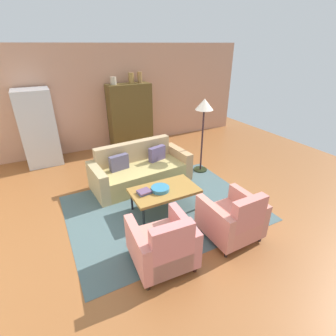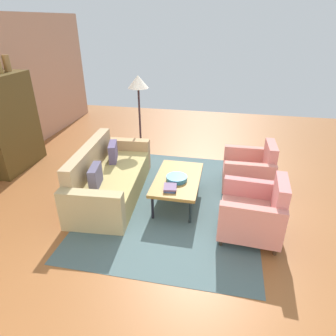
% 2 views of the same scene
% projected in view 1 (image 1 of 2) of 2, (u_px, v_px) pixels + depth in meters
% --- Properties ---
extents(ground_plane, '(10.43, 10.43, 0.00)m').
position_uv_depth(ground_plane, '(169.00, 209.00, 4.73)').
color(ground_plane, '#94572D').
extents(wall_back, '(8.69, 0.12, 2.80)m').
position_uv_depth(wall_back, '(107.00, 98.00, 7.07)').
color(wall_back, tan).
rests_on(wall_back, ground).
extents(area_rug, '(3.40, 2.60, 0.01)m').
position_uv_depth(area_rug, '(163.00, 208.00, 4.75)').
color(area_rug, '#486063').
rests_on(area_rug, ground).
extents(couch, '(2.16, 1.05, 0.86)m').
position_uv_depth(couch, '(140.00, 170.00, 5.52)').
color(couch, tan).
rests_on(couch, ground).
extents(coffee_table, '(1.20, 0.70, 0.44)m').
position_uv_depth(coffee_table, '(164.00, 191.00, 4.53)').
color(coffee_table, black).
rests_on(coffee_table, ground).
extents(armchair_left, '(0.85, 0.85, 0.88)m').
position_uv_depth(armchair_left, '(164.00, 246.00, 3.38)').
color(armchair_left, '#2A251C').
rests_on(armchair_left, ground).
extents(armchair_right, '(0.81, 0.81, 0.88)m').
position_uv_depth(armchair_right, '(233.00, 220.00, 3.88)').
color(armchair_right, '#33281B').
rests_on(armchair_right, ground).
extents(fruit_bowl, '(0.33, 0.33, 0.07)m').
position_uv_depth(fruit_bowl, '(160.00, 189.00, 4.46)').
color(fruit_bowl, teal).
rests_on(fruit_bowl, coffee_table).
extents(book_stack, '(0.25, 0.22, 0.05)m').
position_uv_depth(book_stack, '(144.00, 192.00, 4.38)').
color(book_stack, '#364F90').
rests_on(book_stack, coffee_table).
extents(cabinet, '(1.20, 0.51, 1.80)m').
position_uv_depth(cabinet, '(130.00, 116.00, 7.24)').
color(cabinet, '#513F1C').
rests_on(cabinet, ground).
extents(vase_tall, '(0.16, 0.16, 0.20)m').
position_uv_depth(vase_tall, '(113.00, 81.00, 6.62)').
color(vase_tall, '#B5A68D').
rests_on(vase_tall, cabinet).
extents(vase_round, '(0.14, 0.14, 0.27)m').
position_uv_depth(vase_round, '(131.00, 78.00, 6.81)').
color(vase_round, olive).
rests_on(vase_round, cabinet).
extents(vase_small, '(0.13, 0.13, 0.29)m').
position_uv_depth(vase_small, '(140.00, 77.00, 6.91)').
color(vase_small, olive).
rests_on(vase_small, cabinet).
extents(refrigerator, '(0.80, 0.73, 1.85)m').
position_uv_depth(refrigerator, '(39.00, 128.00, 6.15)').
color(refrigerator, '#B7BABF').
rests_on(refrigerator, ground).
extents(floor_lamp, '(0.40, 0.40, 1.72)m').
position_uv_depth(floor_lamp, '(204.00, 111.00, 5.52)').
color(floor_lamp, black).
rests_on(floor_lamp, ground).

